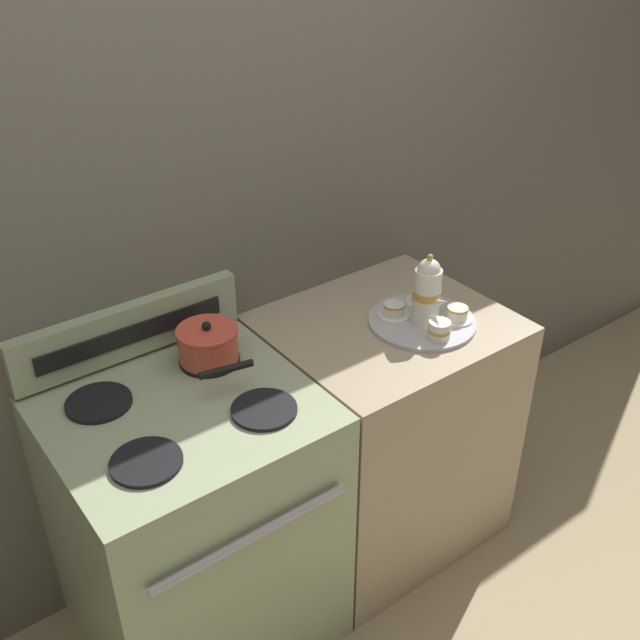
{
  "coord_description": "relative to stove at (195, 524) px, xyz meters",
  "views": [
    {
      "loc": [
        -1.06,
        -1.55,
        2.21
      ],
      "look_at": [
        0.12,
        0.04,
        0.99
      ],
      "focal_mm": 42.0,
      "sensor_mm": 36.0,
      "label": 1
    }
  ],
  "objects": [
    {
      "name": "ground_plane",
      "position": [
        0.39,
        0.0,
        -0.46
      ],
      "size": [
        6.0,
        6.0,
        0.0
      ],
      "primitive_type": "plane",
      "color": "tan"
    },
    {
      "name": "wall_back",
      "position": [
        0.39,
        0.36,
        0.64
      ],
      "size": [
        6.0,
        0.05,
        2.2
      ],
      "color": "#666056",
      "rests_on": "ground"
    },
    {
      "name": "stove",
      "position": [
        0.0,
        0.0,
        0.0
      ],
      "size": [
        0.74,
        0.7,
        0.93
      ],
      "color": "#9EAD84",
      "rests_on": "ground"
    },
    {
      "name": "control_panel",
      "position": [
        -0.0,
        0.31,
        0.55
      ],
      "size": [
        0.72,
        0.05,
        0.17
      ],
      "color": "#9EAD84",
      "rests_on": "stove"
    },
    {
      "name": "side_counter",
      "position": [
        0.76,
        0.0,
        -0.0
      ],
      "size": [
        0.77,
        0.67,
        0.91
      ],
      "color": "tan",
      "rests_on": "ground"
    },
    {
      "name": "saucepan",
      "position": [
        0.18,
        0.15,
        0.52
      ],
      "size": [
        0.21,
        0.28,
        0.13
      ],
      "color": "#D14C38",
      "rests_on": "stove"
    },
    {
      "name": "serving_tray",
      "position": [
        0.84,
        -0.08,
        0.46
      ],
      "size": [
        0.35,
        0.35,
        0.01
      ],
      "color": "#B2B2B7",
      "rests_on": "side_counter"
    },
    {
      "name": "teapot",
      "position": [
        0.84,
        -0.09,
        0.58
      ],
      "size": [
        0.09,
        0.14,
        0.25
      ],
      "color": "white",
      "rests_on": "serving_tray"
    },
    {
      "name": "teacup_left",
      "position": [
        0.94,
        -0.14,
        0.49
      ],
      "size": [
        0.11,
        0.11,
        0.05
      ],
      "color": "white",
      "rests_on": "serving_tray"
    },
    {
      "name": "teacup_right",
      "position": [
        0.79,
        0.0,
        0.49
      ],
      "size": [
        0.11,
        0.11,
        0.05
      ],
      "color": "white",
      "rests_on": "serving_tray"
    },
    {
      "name": "teacup_front",
      "position": [
        0.92,
        0.01,
        0.49
      ],
      "size": [
        0.11,
        0.11,
        0.05
      ],
      "color": "white",
      "rests_on": "serving_tray"
    },
    {
      "name": "creamer_jug",
      "position": [
        0.81,
        -0.19,
        0.5
      ],
      "size": [
        0.07,
        0.07,
        0.06
      ],
      "color": "white",
      "rests_on": "serving_tray"
    }
  ]
}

